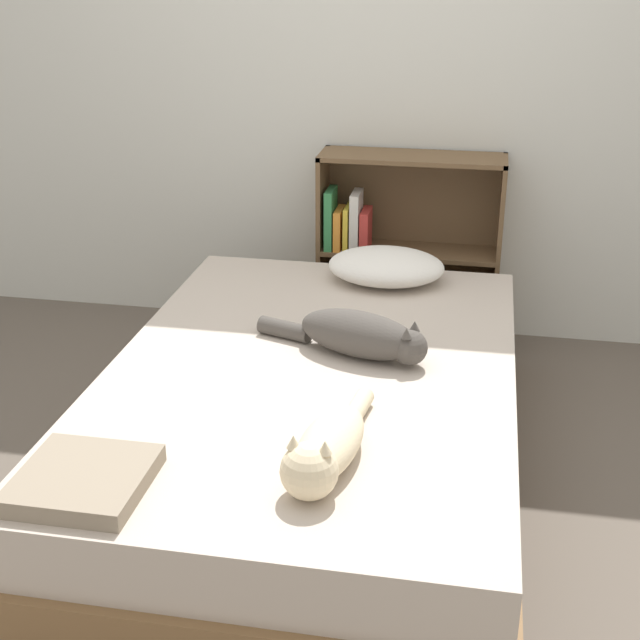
{
  "coord_description": "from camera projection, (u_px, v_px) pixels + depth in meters",
  "views": [
    {
      "loc": [
        0.51,
        -2.59,
        1.74
      ],
      "look_at": [
        0.0,
        0.16,
        0.54
      ],
      "focal_mm": 50.0,
      "sensor_mm": 36.0,
      "label": 1
    }
  ],
  "objects": [
    {
      "name": "cat_dark",
      "position": [
        361.0,
        335.0,
        2.98
      ],
      "size": [
        0.61,
        0.3,
        0.15
      ],
      "rotation": [
        0.0,
        0.0,
        5.96
      ],
      "color": "#47423D",
      "rests_on": "bed"
    },
    {
      "name": "blanket_fold",
      "position": [
        83.0,
        480.0,
        2.28
      ],
      "size": [
        0.33,
        0.33,
        0.05
      ],
      "color": "gray",
      "rests_on": "bed"
    },
    {
      "name": "wall_back",
      "position": [
        373.0,
        59.0,
        3.9
      ],
      "size": [
        8.0,
        0.06,
        2.5
      ],
      "color": "silver",
      "rests_on": "ground_plane"
    },
    {
      "name": "bed",
      "position": [
        312.0,
        425.0,
        3.02
      ],
      "size": [
        1.37,
        2.07,
        0.44
      ],
      "color": "brown",
      "rests_on": "ground_plane"
    },
    {
      "name": "cat_light",
      "position": [
        325.0,
        450.0,
        2.34
      ],
      "size": [
        0.21,
        0.59,
        0.17
      ],
      "rotation": [
        0.0,
        0.0,
        4.57
      ],
      "color": "beige",
      "rests_on": "bed"
    },
    {
      "name": "ground_plane",
      "position": [
        312.0,
        479.0,
        3.11
      ],
      "size": [
        8.0,
        8.0,
        0.0
      ],
      "primitive_type": "plane",
      "color": "brown"
    },
    {
      "name": "pillow",
      "position": [
        386.0,
        266.0,
        3.63
      ],
      "size": [
        0.47,
        0.36,
        0.13
      ],
      "color": "white",
      "rests_on": "bed"
    },
    {
      "name": "bookshelf",
      "position": [
        401.0,
        244.0,
        4.06
      ],
      "size": [
        0.81,
        0.26,
        0.87
      ],
      "color": "brown",
      "rests_on": "ground_plane"
    }
  ]
}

